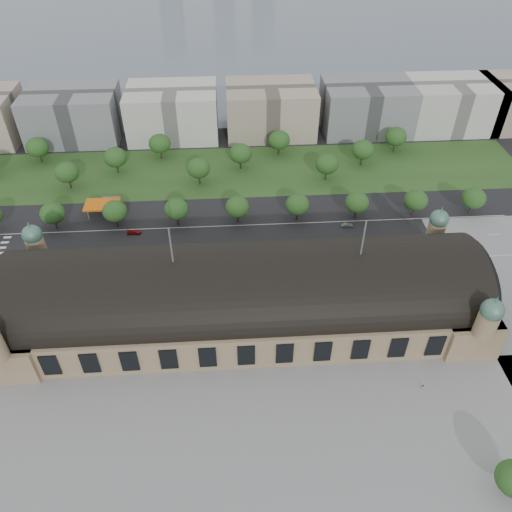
{
  "coord_description": "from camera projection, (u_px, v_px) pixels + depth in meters",
  "views": [
    {
      "loc": [
        -2.94,
        -110.4,
        119.92
      ],
      "look_at": [
        4.99,
        14.6,
        14.0
      ],
      "focal_mm": 35.0,
      "sensor_mm": 36.0,
      "label": 1
    }
  ],
  "objects": [
    {
      "name": "ground",
      "position": [
        244.0,
        318.0,
        161.71
      ],
      "size": [
        900.0,
        900.0,
        0.0
      ],
      "primitive_type": "plane",
      "color": "black",
      "rests_on": "ground"
    },
    {
      "name": "station",
      "position": [
        243.0,
        296.0,
        155.07
      ],
      "size": [
        150.0,
        48.4,
        44.3
      ],
      "color": "#9D8261",
      "rests_on": "ground"
    },
    {
      "name": "plaza_south",
      "position": [
        290.0,
        443.0,
        128.66
      ],
      "size": [
        190.0,
        48.0,
        0.12
      ],
      "primitive_type": "cube",
      "color": "gray",
      "rests_on": "ground"
    },
    {
      "name": "road_slab",
      "position": [
        187.0,
        247.0,
        189.7
      ],
      "size": [
        260.0,
        26.0,
        0.1
      ],
      "primitive_type": "cube",
      "color": "black",
      "rests_on": "ground"
    },
    {
      "name": "grass_belt",
      "position": [
        203.0,
        172.0,
        231.85
      ],
      "size": [
        300.0,
        45.0,
        0.1
      ],
      "primitive_type": "cube",
      "color": "#2A4A1D",
      "rests_on": "ground"
    },
    {
      "name": "petrol_station",
      "position": [
        107.0,
        204.0,
        206.94
      ],
      "size": [
        14.0,
        13.0,
        5.05
      ],
      "color": "orange",
      "rests_on": "ground"
    },
    {
      "name": "lake",
      "position": [
        227.0,
        36.0,
        388.79
      ],
      "size": [
        700.0,
        320.0,
        0.08
      ],
      "primitive_type": "cube",
      "color": "slate",
      "rests_on": "ground"
    },
    {
      "name": "office_2",
      "position": [
        73.0,
        115.0,
        251.44
      ],
      "size": [
        45.0,
        32.0,
        24.0
      ],
      "primitive_type": "cube",
      "color": "gray",
      "rests_on": "ground"
    },
    {
      "name": "office_3",
      "position": [
        173.0,
        112.0,
        253.86
      ],
      "size": [
        45.0,
        32.0,
        24.0
      ],
      "primitive_type": "cube",
      "color": "silver",
      "rests_on": "ground"
    },
    {
      "name": "office_4",
      "position": [
        271.0,
        110.0,
        256.27
      ],
      "size": [
        45.0,
        32.0,
        24.0
      ],
      "primitive_type": "cube",
      "color": "#B4A18D",
      "rests_on": "ground"
    },
    {
      "name": "office_5",
      "position": [
        366.0,
        107.0,
        258.69
      ],
      "size": [
        45.0,
        32.0,
        24.0
      ],
      "primitive_type": "cube",
      "color": "gray",
      "rests_on": "ground"
    },
    {
      "name": "office_6",
      "position": [
        451.0,
        105.0,
        260.87
      ],
      "size": [
        45.0,
        32.0,
        24.0
      ],
      "primitive_type": "cube",
      "color": "silver",
      "rests_on": "ground"
    },
    {
      "name": "tree_row_2",
      "position": [
        52.0,
        213.0,
        193.82
      ],
      "size": [
        9.6,
        9.6,
        11.52
      ],
      "color": "#2D2116",
      "rests_on": "ground"
    },
    {
      "name": "tree_row_3",
      "position": [
        115.0,
        211.0,
        194.98
      ],
      "size": [
        9.6,
        9.6,
        11.52
      ],
      "color": "#2D2116",
      "rests_on": "ground"
    },
    {
      "name": "tree_row_4",
      "position": [
        176.0,
        209.0,
        196.14
      ],
      "size": [
        9.6,
        9.6,
        11.52
      ],
      "color": "#2D2116",
      "rests_on": "ground"
    },
    {
      "name": "tree_row_5",
      "position": [
        237.0,
        207.0,
        197.3
      ],
      "size": [
        9.6,
        9.6,
        11.52
      ],
      "color": "#2D2116",
      "rests_on": "ground"
    },
    {
      "name": "tree_row_6",
      "position": [
        297.0,
        205.0,
        198.46
      ],
      "size": [
        9.6,
        9.6,
        11.52
      ],
      "color": "#2D2116",
      "rests_on": "ground"
    },
    {
      "name": "tree_row_7",
      "position": [
        357.0,
        202.0,
        199.62
      ],
      "size": [
        9.6,
        9.6,
        11.52
      ],
      "color": "#2D2116",
      "rests_on": "ground"
    },
    {
      "name": "tree_row_8",
      "position": [
        416.0,
        200.0,
        200.78
      ],
      "size": [
        9.6,
        9.6,
        11.52
      ],
      "color": "#2D2116",
      "rests_on": "ground"
    },
    {
      "name": "tree_row_9",
      "position": [
        474.0,
        198.0,
        201.94
      ],
      "size": [
        9.6,
        9.6,
        11.52
      ],
      "color": "#2D2116",
      "rests_on": "ground"
    },
    {
      "name": "tree_belt_2",
      "position": [
        37.0,
        147.0,
        233.6
      ],
      "size": [
        10.4,
        10.4,
        12.48
      ],
      "color": "#2D2116",
      "rests_on": "ground"
    },
    {
      "name": "tree_belt_3",
      "position": [
        67.0,
        172.0,
        216.23
      ],
      "size": [
        10.4,
        10.4,
        12.48
      ],
      "color": "#2D2116",
      "rests_on": "ground"
    },
    {
      "name": "tree_belt_4",
      "position": [
        115.0,
        157.0,
        226.29
      ],
      "size": [
        10.4,
        10.4,
        12.48
      ],
      "color": "#2D2116",
      "rests_on": "ground"
    },
    {
      "name": "tree_belt_5",
      "position": [
        160.0,
        144.0,
        236.35
      ],
      "size": [
        10.4,
        10.4,
        12.48
      ],
      "color": "#2D2116",
      "rests_on": "ground"
    },
    {
      "name": "tree_belt_6",
      "position": [
        199.0,
        168.0,
        218.98
      ],
      "size": [
        10.4,
        10.4,
        12.48
      ],
      "color": "#2D2116",
      "rests_on": "ground"
    },
    {
      "name": "tree_belt_7",
      "position": [
        241.0,
        153.0,
        229.05
      ],
      "size": [
        10.4,
        10.4,
        12.48
      ],
      "color": "#2D2116",
      "rests_on": "ground"
    },
    {
      "name": "tree_belt_8",
      "position": [
        279.0,
        140.0,
        239.11
      ],
      "size": [
        10.4,
        10.4,
        12.48
      ],
      "color": "#2D2116",
      "rests_on": "ground"
    },
    {
      "name": "tree_belt_9",
      "position": [
        327.0,
        164.0,
        221.74
      ],
      "size": [
        10.4,
        10.4,
        12.48
      ],
      "color": "#2D2116",
      "rests_on": "ground"
    },
    {
      "name": "tree_belt_10",
      "position": [
        363.0,
        150.0,
        231.8
      ],
      "size": [
        10.4,
        10.4,
        12.48
      ],
      "color": "#2D2116",
      "rests_on": "ground"
    },
    {
      "name": "tree_belt_11",
      "position": [
        396.0,
        137.0,
        241.87
      ],
      "size": [
        10.4,
        10.4,
        12.48
      ],
      "color": "#2D2116",
      "rests_on": "ground"
    },
    {
      "name": "traffic_car_3",
      "position": [
        134.0,
        232.0,
        195.61
      ],
      "size": [
        5.52,
        2.31,
        1.59
      ],
      "primitive_type": "imported",
      "rotation": [
        0.0,
        0.0,
        1.56
      ],
      "color": "maroon",
      "rests_on": "ground"
    },
    {
      "name": "traffic_car_4",
      "position": [
        242.0,
        247.0,
        188.57
      ],
      "size": [
        4.07,
        2.01,
        1.33
      ],
      "primitive_type": "imported",
      "rotation": [
        0.0,
        0.0,
        -1.69
      ],
      "color": "#181740",
      "rests_on": "ground"
    },
    {
      "name": "traffic_car_5",
      "position": [
        347.0,
        225.0,
        199.07
      ],
      "size": [
        4.65,
        1.76,
        1.51
      ],
      "primitive_type": "imported",
      "rotation": [
        0.0,
        0.0,
        1.54
      ],
      "color": "#575B5F",
      "rests_on": "ground"
    },
    {
      "name": "traffic_car_6",
      "position": [
        439.0,
        240.0,
        192.14
      ],
      "size": [
        4.68,
        2.2,
        1.29
      ],
      "primitive_type": "imported",
      "rotation": [
        0.0,
        0.0,
        -1.56
      ],
      "color": "silver",
      "rests_on": "ground"
    },
    {
      "name": "parked_car_0",
      "position": [
        20.0,
        283.0,
        173.53
      ],
      "size": [
        4.25,
        3.52,
        1.37
      ],
      "primitive_type": "imported",
      "rotation": [
        0.0,
        0.0,
        -0.98
      ],
      "color": "black",
      "rests_on": "ground"
    },
    {
      "name": "parked_car_1",
      "position": [
        66.0,
        276.0,
        176.16
      ],
      "size": [
        5.25,
        3.92,
        1.33
      ],
      "primitive_type": "imported",
      "rotation": [
        0.0,
        0.0,
        -1.16
      ],
      "color": "maroon",
      "rests_on": "ground"
    },
    {
      "name": "parked_car_2",
      "position": [
        95.0,
        273.0,
        177.64
      ],
      "size": [
        4.82,
        3.32,
        1.3
      ],
      "primitive_type": "imported",
      "rotation": [
        0.0,
        0.0,
        -1.2
      ],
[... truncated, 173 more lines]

